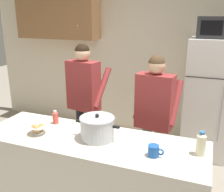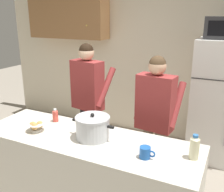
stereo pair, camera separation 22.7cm
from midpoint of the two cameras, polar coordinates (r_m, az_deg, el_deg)
The scene contains 11 objects.
back_wall_unit at distance 4.41m, azimuth 3.26°, elevation 9.75°, with size 6.00×0.48×2.60m.
kitchen_island at distance 2.67m, azimuth -7.05°, elevation -18.17°, with size 2.11×0.68×0.92m, color silver.
refrigerator at distance 3.92m, azimuth 18.89°, elevation -0.63°, with size 0.64×0.68×1.71m.
microwave at distance 3.73m, azimuth 20.40°, elevation 13.98°, with size 0.48×0.37×0.28m.
person_near_pot at distance 3.40m, azimuth -8.09°, elevation 0.84°, with size 0.57×0.49×1.67m.
person_by_sink at distance 2.93m, azimuth 7.17°, elevation -2.90°, with size 0.53×0.45×1.61m.
cooking_pot at distance 2.38m, azimuth -6.01°, elevation -7.06°, with size 0.43×0.32×0.25m.
coffee_mug at distance 2.13m, azimuth 6.14°, elevation -11.99°, with size 0.13×0.09×0.10m.
bread_bowl at distance 2.61m, azimuth -18.46°, elevation -6.92°, with size 0.18×0.18×0.10m.
bottle_near_edge at distance 2.79m, azimuth -14.65°, elevation -4.55°, with size 0.06×0.06×0.14m.
bottle_mid_counter at distance 2.20m, azimuth 16.22°, elevation -10.09°, with size 0.08×0.08×0.21m.
Camera 1 is at (0.96, -1.94, 2.01)m, focal length 41.51 mm.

